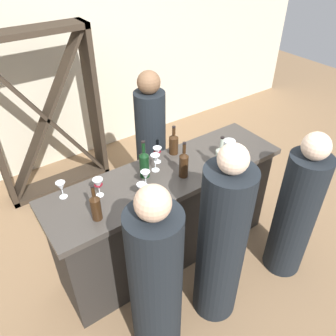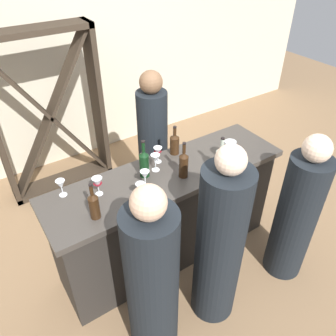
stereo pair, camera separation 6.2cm
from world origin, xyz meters
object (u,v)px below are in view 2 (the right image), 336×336
at_px(water_pitcher, 229,152).
at_px(wine_bottle_center_amber_brown, 184,164).
at_px(person_right_guest, 152,283).
at_px(wine_glass_near_right, 98,184).
at_px(person_server_behind, 153,149).
at_px(person_left_guest, 219,246).
at_px(person_center_guest, 296,215).
at_px(wine_glass_far_left, 155,159).
at_px(wine_bottle_leftmost_amber_brown, 94,205).
at_px(wine_glass_far_center, 158,152).
at_px(wine_glass_near_left, 141,189).
at_px(wine_glass_far_right, 61,185).
at_px(wine_rack, 49,116).
at_px(wine_bottle_second_right_amber_brown, 175,143).
at_px(wine_glass_near_center, 145,175).
at_px(wine_bottle_rightmost_clear_pale, 220,159).
at_px(wine_bottle_second_left_dark_green, 144,163).

bearing_deg(water_pitcher, wine_bottle_center_amber_brown, 174.64).
bearing_deg(person_right_guest, wine_glass_near_right, 2.27).
bearing_deg(wine_bottle_center_amber_brown, person_server_behind, 76.68).
height_order(person_left_guest, person_center_guest, person_left_guest).
relative_size(wine_glass_far_left, water_pitcher, 0.77).
distance_m(wine_bottle_leftmost_amber_brown, person_left_guest, 0.96).
xyz_separation_m(wine_glass_far_left, wine_glass_far_center, (0.08, 0.09, -0.01)).
xyz_separation_m(wine_glass_near_left, wine_glass_far_right, (-0.47, 0.37, -0.00)).
height_order(wine_rack, person_left_guest, wine_rack).
height_order(wine_bottle_leftmost_amber_brown, wine_glass_near_right, wine_bottle_leftmost_amber_brown).
distance_m(wine_glass_far_right, person_center_guest, 1.94).
relative_size(wine_bottle_center_amber_brown, person_right_guest, 0.21).
distance_m(wine_rack, person_center_guest, 2.73).
distance_m(wine_bottle_center_amber_brown, wine_glass_near_left, 0.43).
height_order(wine_bottle_second_right_amber_brown, wine_glass_near_right, wine_bottle_second_right_amber_brown).
distance_m(wine_bottle_leftmost_amber_brown, wine_bottle_second_right_amber_brown, 0.98).
bearing_deg(wine_glass_far_center, person_center_guest, -48.96).
bearing_deg(person_server_behind, person_right_guest, -20.78).
bearing_deg(wine_glass_far_left, wine_bottle_second_right_amber_brown, 23.92).
bearing_deg(wine_glass_near_center, wine_bottle_rightmost_clear_pale, -15.10).
height_order(wine_glass_far_left, person_right_guest, person_right_guest).
bearing_deg(person_left_guest, wine_bottle_second_left_dark_green, 13.06).
distance_m(wine_rack, person_left_guest, 2.39).
bearing_deg(person_left_guest, wine_glass_far_center, -1.22).
distance_m(wine_bottle_center_amber_brown, wine_glass_near_right, 0.69).
bearing_deg(water_pitcher, wine_glass_near_left, -179.12).
xyz_separation_m(wine_glass_near_center, wine_glass_far_left, (0.18, 0.13, 0.01)).
height_order(wine_bottle_second_right_amber_brown, wine_glass_near_center, wine_bottle_second_right_amber_brown).
bearing_deg(person_right_guest, wine_glass_far_left, -33.21).
bearing_deg(wine_bottle_rightmost_clear_pale, wine_glass_far_right, 160.61).
bearing_deg(wine_glass_far_right, wine_bottle_center_amber_brown, -19.21).
bearing_deg(person_server_behind, wine_bottle_rightmost_clear_pale, 17.60).
bearing_deg(wine_glass_far_right, wine_glass_far_center, -1.94).
height_order(wine_bottle_center_amber_brown, person_server_behind, person_server_behind).
relative_size(wine_bottle_second_right_amber_brown, wine_glass_far_right, 1.96).
bearing_deg(wine_bottle_second_left_dark_green, wine_glass_near_right, -178.94).
bearing_deg(wine_rack, wine_bottle_second_right_amber_brown, -64.39).
bearing_deg(wine_bottle_center_amber_brown, wine_bottle_second_right_amber_brown, 67.70).
xyz_separation_m(wine_bottle_leftmost_amber_brown, wine_glass_near_center, (0.46, 0.10, -0.01)).
relative_size(wine_bottle_second_right_amber_brown, wine_glass_near_left, 1.85).
height_order(wine_rack, wine_bottle_rightmost_clear_pale, wine_rack).
bearing_deg(wine_bottle_center_amber_brown, wine_glass_near_right, 165.44).
xyz_separation_m(wine_bottle_center_amber_brown, wine_glass_far_center, (-0.06, 0.29, -0.02)).
distance_m(wine_glass_near_center, wine_glass_far_left, 0.22).
xyz_separation_m(wine_glass_near_center, wine_glass_far_center, (0.26, 0.23, -0.00)).
distance_m(wine_bottle_center_amber_brown, water_pitcher, 0.45).
distance_m(wine_rack, wine_glass_near_right, 1.59).
bearing_deg(wine_bottle_second_left_dark_green, wine_glass_near_left, -125.47).
xyz_separation_m(wine_glass_far_left, wine_glass_far_right, (-0.76, 0.12, -0.02)).
distance_m(wine_glass_near_center, wine_glass_near_right, 0.36).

